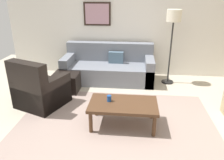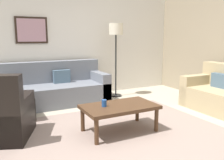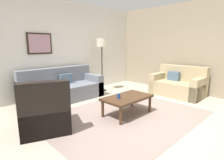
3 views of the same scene
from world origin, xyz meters
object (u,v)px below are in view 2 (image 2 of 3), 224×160
at_px(couch_main, 55,89).
at_px(framed_artwork, 32,30).
at_px(coffee_table, 119,108).
at_px(cup, 104,103).
at_px(lamp_standing, 116,37).
at_px(ottoman, 16,108).

bearing_deg(couch_main, framed_artwork, 127.92).
height_order(couch_main, coffee_table, couch_main).
bearing_deg(cup, lamp_standing, 57.49).
distance_m(couch_main, cup, 2.01).
bearing_deg(couch_main, cup, -83.29).
relative_size(couch_main, ottoman, 3.87).
relative_size(ottoman, coffee_table, 0.51).
height_order(couch_main, lamp_standing, lamp_standing).
xyz_separation_m(couch_main, cup, (0.23, -1.99, 0.17)).
xyz_separation_m(lamp_standing, framed_artwork, (-1.78, 0.51, 0.14)).
distance_m(ottoman, coffee_table, 1.84).
bearing_deg(framed_artwork, ottoman, -113.64).
height_order(coffee_table, lamp_standing, lamp_standing).
relative_size(lamp_standing, framed_artwork, 2.55).
distance_m(coffee_table, lamp_standing, 2.42).
bearing_deg(couch_main, lamp_standing, -3.30).
bearing_deg(lamp_standing, ottoman, -163.51).
relative_size(couch_main, cup, 21.19).
xyz_separation_m(couch_main, framed_artwork, (-0.34, 0.43, 1.25)).
xyz_separation_m(coffee_table, framed_artwork, (-0.80, 2.46, 1.19)).
relative_size(coffee_table, cup, 10.75).
bearing_deg(framed_artwork, cup, -76.76).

